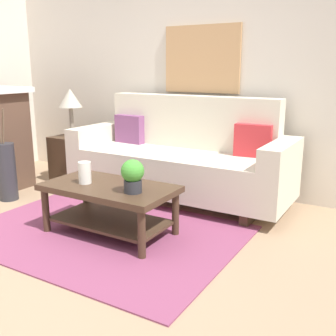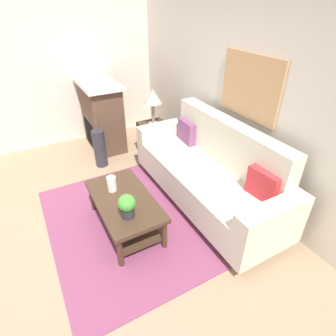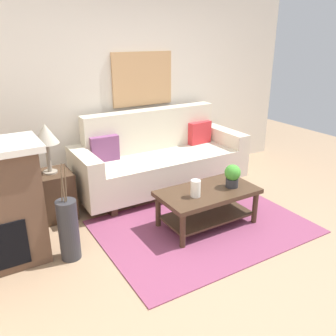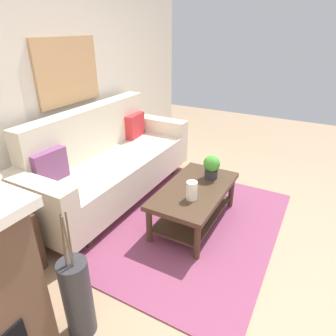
% 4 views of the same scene
% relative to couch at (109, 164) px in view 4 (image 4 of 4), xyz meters
% --- Properties ---
extents(ground_plane, '(9.23, 9.23, 0.00)m').
position_rel_couch_xyz_m(ground_plane, '(-0.11, -1.67, -0.43)').
color(ground_plane, '#9E7F60').
extents(wall_back, '(5.23, 0.10, 2.70)m').
position_rel_couch_xyz_m(wall_back, '(-0.11, 0.54, 0.92)').
color(wall_back, beige).
rests_on(wall_back, ground_plane).
extents(area_rug, '(2.26, 1.63, 0.01)m').
position_rel_couch_xyz_m(area_rug, '(-0.11, -1.17, -0.43)').
color(area_rug, '#843D5B').
rests_on(area_rug, ground_plane).
extents(couch, '(2.34, 0.84, 1.08)m').
position_rel_couch_xyz_m(couch, '(0.00, 0.00, 0.00)').
color(couch, beige).
rests_on(couch, ground_plane).
extents(throw_pillow_plum, '(0.37, 0.14, 0.32)m').
position_rel_couch_xyz_m(throw_pillow_plum, '(-0.74, 0.12, 0.25)').
color(throw_pillow_plum, '#7A4270').
rests_on(throw_pillow_plum, couch).
extents(throw_pillow_crimson, '(0.37, 0.15, 0.32)m').
position_rel_couch_xyz_m(throw_pillow_crimson, '(0.74, 0.12, 0.25)').
color(throw_pillow_crimson, red).
rests_on(throw_pillow_crimson, couch).
extents(coffee_table, '(1.10, 0.60, 0.43)m').
position_rel_couch_xyz_m(coffee_table, '(-0.05, -1.14, -0.12)').
color(coffee_table, '#422D1E').
rests_on(coffee_table, ground_plane).
extents(tabletop_vase, '(0.11, 0.11, 0.18)m').
position_rel_couch_xyz_m(tabletop_vase, '(-0.25, -1.19, 0.09)').
color(tabletop_vase, white).
rests_on(tabletop_vase, coffee_table).
extents(potted_plant_tabletop, '(0.18, 0.18, 0.26)m').
position_rel_couch_xyz_m(potted_plant_tabletop, '(0.24, -1.20, 0.14)').
color(potted_plant_tabletop, '#2D2D33').
rests_on(potted_plant_tabletop, coffee_table).
extents(side_table, '(0.44, 0.44, 0.56)m').
position_rel_couch_xyz_m(side_table, '(-1.47, -0.05, -0.15)').
color(side_table, '#422D1E').
rests_on(side_table, ground_plane).
extents(floor_vase, '(0.19, 0.19, 0.61)m').
position_rel_couch_xyz_m(floor_vase, '(-1.56, -0.97, -0.13)').
color(floor_vase, '#2D2D33').
rests_on(floor_vase, ground_plane).
extents(floor_vase_branch_a, '(0.04, 0.03, 0.36)m').
position_rel_couch_xyz_m(floor_vase_branch_a, '(-1.54, -0.97, 0.36)').
color(floor_vase_branch_a, brown).
rests_on(floor_vase_branch_a, floor_vase).
extents(floor_vase_branch_b, '(0.04, 0.02, 0.36)m').
position_rel_couch_xyz_m(floor_vase_branch_b, '(-1.57, -0.95, 0.36)').
color(floor_vase_branch_b, brown).
rests_on(floor_vase_branch_b, floor_vase).
extents(floor_vase_branch_c, '(0.01, 0.02, 0.36)m').
position_rel_couch_xyz_m(floor_vase_branch_c, '(-1.56, -0.98, 0.36)').
color(floor_vase_branch_c, brown).
rests_on(floor_vase_branch_c, floor_vase).
extents(framed_painting, '(0.89, 0.03, 0.72)m').
position_rel_couch_xyz_m(framed_painting, '(0.00, 0.47, 1.03)').
color(framed_painting, tan).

